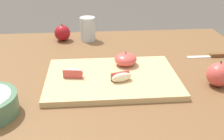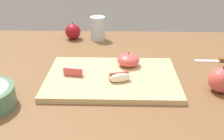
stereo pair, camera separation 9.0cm
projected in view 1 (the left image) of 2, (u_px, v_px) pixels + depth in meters
dining_table at (109, 99)px, 1.03m from camera, size 1.13×0.90×0.78m
cutting_board at (112, 78)px, 0.91m from camera, size 0.42×0.30×0.02m
apple_half_skin_up at (126, 59)px, 0.97m from camera, size 0.08×0.08×0.05m
apple_wedge_near_knife at (73, 73)px, 0.89m from camera, size 0.07×0.03×0.03m
apple_wedge_right at (121, 77)px, 0.86m from camera, size 0.07×0.04×0.03m
paring_knife at (215, 55)px, 1.09m from camera, size 0.16×0.02×0.01m
whole_apple_pink_lady at (219, 75)px, 0.87m from camera, size 0.08×0.08×0.08m
whole_apple_red_delicious at (62, 33)px, 1.25m from camera, size 0.07×0.07×0.08m
drinking_glass_water at (88, 29)px, 1.24m from camera, size 0.07×0.07×0.10m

